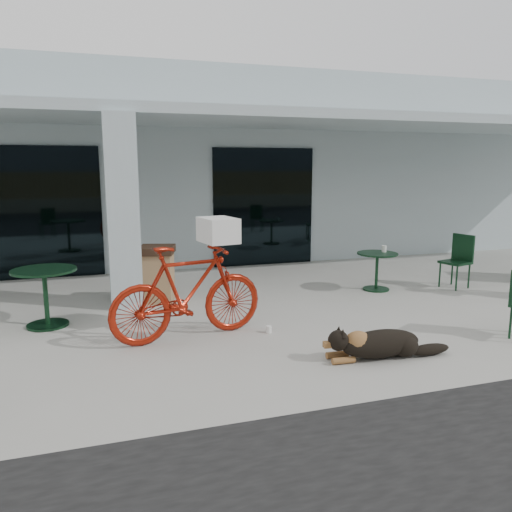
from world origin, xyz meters
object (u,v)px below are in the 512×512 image
object	(u,v)px
dog	(381,342)
cafe_table_far	(377,271)
cafe_chair_far_b	(455,262)
trash_receptacle	(158,274)
cafe_table_near	(46,298)
bicycle	(188,292)

from	to	relation	value
dog	cafe_table_far	size ratio (longest dim) A/B	1.59
cafe_table_far	cafe_chair_far_b	distance (m)	1.54
dog	trash_receptacle	world-z (taller)	trash_receptacle
dog	cafe_table_near	xyz separation A→B (m)	(-3.96, 2.55, 0.22)
cafe_table_far	trash_receptacle	world-z (taller)	trash_receptacle
trash_receptacle	cafe_chair_far_b	bearing A→B (deg)	-7.37
dog	trash_receptacle	distance (m)	4.09
cafe_chair_far_b	trash_receptacle	world-z (taller)	cafe_chair_far_b
cafe_chair_far_b	trash_receptacle	distance (m)	5.55
cafe_table_near	cafe_table_far	bearing A→B (deg)	4.46
cafe_table_far	cafe_table_near	bearing A→B (deg)	-175.54
cafe_table_near	cafe_chair_far_b	xyz separation A→B (m)	(7.20, 0.14, 0.08)
cafe_table_near	cafe_table_far	distance (m)	5.71
dog	cafe_table_far	world-z (taller)	cafe_table_far
cafe_table_near	bicycle	bearing A→B (deg)	-31.57
cafe_table_near	cafe_chair_far_b	world-z (taller)	cafe_chair_far_b
trash_receptacle	dog	bearing A→B (deg)	-56.39
dog	cafe_table_near	size ratio (longest dim) A/B	1.32
bicycle	cafe_table_near	distance (m)	2.20
cafe_table_far	trash_receptacle	xyz separation A→B (m)	(-4.00, 0.41, 0.13)
bicycle	cafe_chair_far_b	world-z (taller)	bicycle
cafe_table_near	trash_receptacle	world-z (taller)	trash_receptacle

